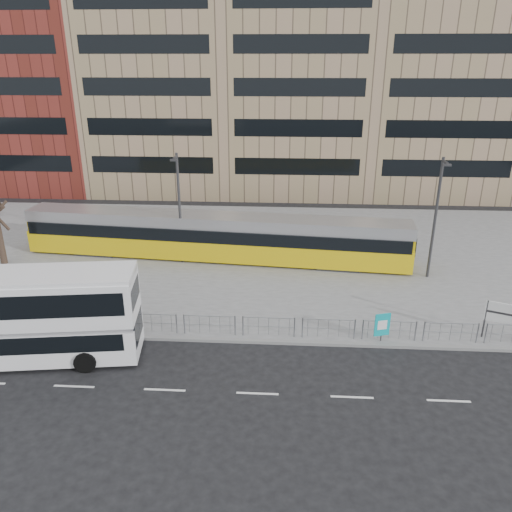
# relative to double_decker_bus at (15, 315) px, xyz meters

# --- Properties ---
(ground) EXTENTS (120.00, 120.00, 0.00)m
(ground) POSITION_rel_double_decker_bus_xyz_m (9.22, 2.06, -2.38)
(ground) COLOR black
(ground) RESTS_ON ground
(plaza) EXTENTS (64.00, 24.00, 0.15)m
(plaza) POSITION_rel_double_decker_bus_xyz_m (9.22, 14.06, -2.30)
(plaza) COLOR slate
(plaza) RESTS_ON ground
(kerb) EXTENTS (64.00, 0.25, 0.17)m
(kerb) POSITION_rel_double_decker_bus_xyz_m (9.22, 2.11, -2.30)
(kerb) COLOR gray
(kerb) RESTS_ON ground
(building_row) EXTENTS (70.40, 18.40, 31.20)m
(building_row) POSITION_rel_double_decker_bus_xyz_m (10.77, 36.33, 10.53)
(building_row) COLOR maroon
(building_row) RESTS_ON ground
(pedestrian_barrier) EXTENTS (32.07, 0.07, 1.10)m
(pedestrian_barrier) POSITION_rel_double_decker_bus_xyz_m (11.22, 2.56, -1.40)
(pedestrian_barrier) COLOR #909398
(pedestrian_barrier) RESTS_ON plaza
(road_markings) EXTENTS (62.00, 0.12, 0.01)m
(road_markings) POSITION_rel_double_decker_bus_xyz_m (10.22, -1.94, -2.37)
(road_markings) COLOR white
(road_markings) RESTS_ON ground
(double_decker_bus) EXTENTS (11.24, 4.05, 4.40)m
(double_decker_bus) POSITION_rel_double_decker_bus_xyz_m (0.00, 0.00, 0.00)
(double_decker_bus) COLOR white
(double_decker_bus) RESTS_ON ground
(tram) EXTENTS (26.84, 5.04, 3.15)m
(tram) POSITION_rel_double_decker_bus_xyz_m (7.33, 12.97, -0.65)
(tram) COLOR #DBB80B
(tram) RESTS_ON plaza
(station_sign) EXTENTS (1.67, 0.73, 2.04)m
(station_sign) POSITION_rel_double_decker_bus_xyz_m (23.06, 2.86, -0.81)
(station_sign) COLOR #2D2D30
(station_sign) RESTS_ON plaza
(ad_panel) EXTENTS (0.79, 0.29, 1.51)m
(ad_panel) POSITION_rel_double_decker_bus_xyz_m (17.14, 2.46, -1.34)
(ad_panel) COLOR #2D2D30
(ad_panel) RESTS_ON plaza
(pedestrian) EXTENTS (0.51, 0.68, 1.70)m
(pedestrian) POSITION_rel_double_decker_bus_xyz_m (2.90, 3.56, -1.38)
(pedestrian) COLOR black
(pedestrian) RESTS_ON plaza
(traffic_light_west) EXTENTS (0.17, 0.21, 3.10)m
(traffic_light_west) POSITION_rel_double_decker_bus_xyz_m (2.33, 2.56, -0.25)
(traffic_light_west) COLOR #2D2D30
(traffic_light_west) RESTS_ON plaza
(lamp_post_west) EXTENTS (0.45, 1.04, 7.50)m
(lamp_post_west) POSITION_rel_double_decker_bus_xyz_m (5.21, 12.05, 1.89)
(lamp_post_west) COLOR #2D2D30
(lamp_post_west) RESTS_ON plaza
(lamp_post_east) EXTENTS (0.45, 1.04, 7.70)m
(lamp_post_east) POSITION_rel_double_decker_bus_xyz_m (21.48, 10.53, 1.99)
(lamp_post_east) COLOR #2D2D30
(lamp_post_east) RESTS_ON plaza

